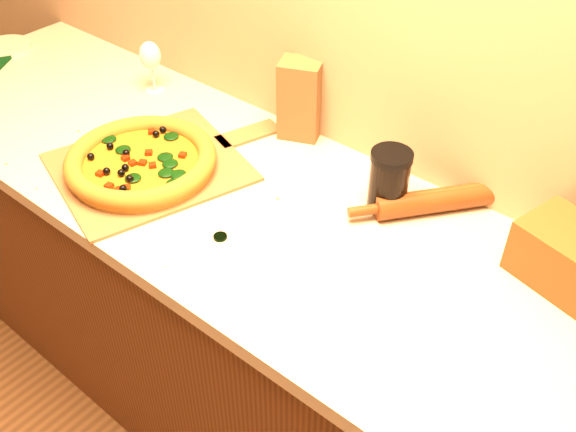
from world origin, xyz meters
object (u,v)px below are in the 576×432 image
at_px(pizza, 141,161).
at_px(dark_jar, 389,181).
at_px(pizza_peel, 156,165).
at_px(wine_glass, 150,57).
at_px(side_plate, 6,47).
at_px(rolling_pin, 436,200).

bearing_deg(pizza, dark_jar, 26.44).
xyz_separation_m(pizza_peel, wine_glass, (-0.30, 0.26, 0.11)).
relative_size(wine_glass, side_plate, 0.95).
bearing_deg(pizza_peel, wine_glass, 157.18).
height_order(pizza, wine_glass, wine_glass).
distance_m(wine_glass, side_plate, 0.62).
bearing_deg(rolling_pin, wine_glass, -177.76).
xyz_separation_m(pizza, wine_glass, (-0.29, 0.30, 0.08)).
relative_size(pizza_peel, side_plate, 3.90).
bearing_deg(rolling_pin, side_plate, -173.85).
bearing_deg(side_plate, wine_glass, 12.10).
bearing_deg(dark_jar, wine_glass, 178.22).
relative_size(rolling_pin, wine_glass, 2.21).
height_order(pizza, rolling_pin, pizza).
distance_m(pizza_peel, wine_glass, 0.41).
height_order(pizza, side_plate, pizza).
xyz_separation_m(rolling_pin, side_plate, (-1.53, -0.16, -0.02)).
distance_m(pizza, side_plate, 0.91).
bearing_deg(side_plate, pizza, -10.72).
height_order(pizza_peel, dark_jar, dark_jar).
distance_m(pizza_peel, dark_jar, 0.59).
bearing_deg(pizza, wine_glass, 134.41).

